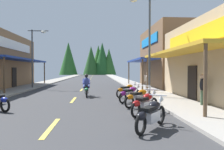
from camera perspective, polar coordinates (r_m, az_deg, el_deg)
ground at (r=33.03m, az=-6.49°, el=-1.93°), size 9.05×96.45×0.10m
sidewalk_left at (r=33.78m, az=-16.35°, el=-1.72°), size 2.53×96.45×0.12m
sidewalk_right at (r=33.27m, az=3.53°, el=-1.71°), size 2.53×96.45×0.12m
centerline_dashes at (r=34.55m, az=-6.37°, el=-1.69°), size 0.16×69.35×0.01m
storefront_right_far at (r=24.24m, az=17.69°, el=4.48°), size 8.53×9.55×6.38m
streetlamp_left at (r=22.15m, az=-20.04°, el=6.34°), size 1.98×0.30×5.80m
streetlamp_right at (r=14.32m, az=9.06°, el=11.02°), size 1.98×0.30×6.62m
motorcycle_parked_right_0 at (r=6.73m, az=10.60°, el=-10.32°), size 1.41×1.74×1.04m
motorcycle_parked_right_1 at (r=8.84m, az=8.91°, el=-7.50°), size 1.51×1.65×1.04m
motorcycle_parked_right_2 at (r=10.67m, az=7.40°, el=-5.97°), size 1.75×1.39×1.04m
motorcycle_parked_right_3 at (r=12.22m, az=5.00°, el=-5.03°), size 1.58×1.59×1.04m
motorcycle_parked_right_4 at (r=14.31m, az=4.16°, el=-4.09°), size 1.72×1.43×1.04m
rider_cruising_lead at (r=14.76m, az=-6.95°, el=-3.28°), size 0.60×2.14×1.57m
pedestrian_by_shop at (r=18.47m, az=9.54°, el=-1.41°), size 0.54×0.37×1.66m
pedestrian_browsing at (r=11.39m, az=23.27°, el=-3.24°), size 0.43×0.46×1.65m
treeline_backdrop at (r=83.07m, az=-5.33°, el=4.20°), size 22.05×9.48×12.69m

